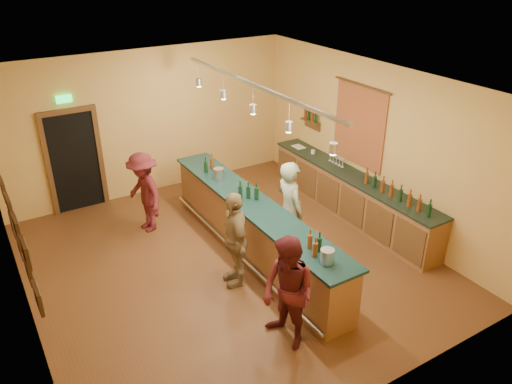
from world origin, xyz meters
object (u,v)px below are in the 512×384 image
tasting_bar (253,225)px  customer_a (288,293)px  back_counter (351,195)px  customer_b (235,239)px  customer_c (144,192)px  bartender (290,210)px  bar_stool (242,190)px

tasting_bar → customer_a: size_ratio=3.01×
back_counter → customer_b: bearing=-166.8°
back_counter → customer_b: 3.23m
customer_a → customer_c: 4.08m
back_counter → tasting_bar: size_ratio=0.89×
tasting_bar → bartender: bartender is taller
tasting_bar → customer_c: 2.30m
tasting_bar → bartender: bearing=-30.6°
bar_stool → customer_a: bearing=-110.9°
tasting_bar → customer_c: bearing=125.6°
back_counter → bar_stool: back_counter is taller
customer_b → customer_a: bearing=11.3°
back_counter → customer_b: (-3.13, -0.74, 0.35)m
bartender → customer_b: bearing=101.9°
back_counter → customer_a: size_ratio=2.69×
bartender → customer_a: bearing=146.1°
bar_stool → customer_b: bearing=-122.5°
back_counter → tasting_bar: tasting_bar is taller
tasting_bar → bar_stool: (0.68, 1.58, -0.13)m
bartender → customer_c: 2.90m
bartender → bar_stool: bartender is taller
customer_c → bar_stool: bearing=73.9°
customer_a → customer_c: bearing=-179.0°
back_counter → customer_c: (-3.78, 1.69, 0.32)m
customer_b → customer_c: (-0.65, 2.42, -0.02)m
bartender → customer_b: 1.26m
customer_a → customer_b: (0.07, 1.62, -0.01)m
customer_c → bar_stool: (2.01, -0.29, -0.33)m
tasting_bar → customer_c: size_ratio=3.15×
bartender → customer_c: size_ratio=1.13×
customer_b → customer_c: size_ratio=1.03×
customer_a → bartender: bearing=137.5°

